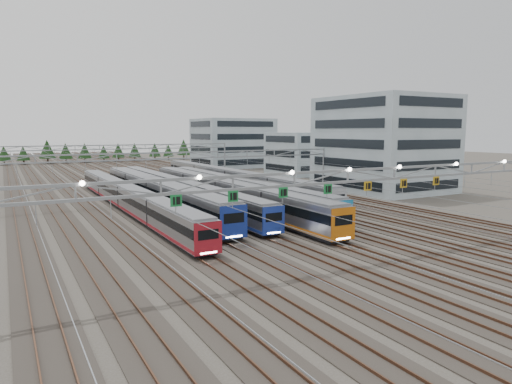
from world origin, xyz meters
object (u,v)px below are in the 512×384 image
depot_bldg_mid (302,153)px  train_b (157,192)px  train_a (127,197)px  train_d (224,192)px  train_c (178,189)px  depot_bldg_south (383,144)px  gantry_far (123,151)px  gantry_near (348,179)px  train_e (237,188)px  gantry_mid (187,161)px  train_f (232,179)px  depot_bldg_north (233,143)px

depot_bldg_mid → train_b: bearing=-146.1°
train_a → depot_bldg_mid: depot_bldg_mid is taller
train_d → train_c: bearing=120.1°
depot_bldg_south → gantry_far: bearing=125.7°
gantry_far → gantry_near: bearing=-90.0°
train_d → train_e: size_ratio=1.03×
train_e → gantry_mid: (-6.75, 5.06, 4.39)m
gantry_mid → depot_bldg_mid: (42.12, 27.55, -0.95)m
train_b → gantry_far: (6.75, 50.24, 4.16)m
train_d → depot_bldg_mid: depot_bldg_mid is taller
train_f → train_b: bearing=-147.5°
train_b → train_e: train_b is taller
train_a → depot_bldg_north: (48.71, 65.13, 5.57)m
train_e → depot_bldg_south: 31.07m
train_c → train_f: (13.50, 8.09, 0.16)m
gantry_mid → depot_bldg_south: depot_bldg_south is taller
gantry_far → depot_bldg_mid: depot_bldg_mid is taller
train_c → train_d: size_ratio=1.08×
depot_bldg_north → gantry_mid: bearing=-122.4°
train_f → train_a: bearing=-151.5°
depot_bldg_south → depot_bldg_mid: (5.09, 34.04, -3.38)m
train_f → gantry_far: 40.59m
gantry_near → gantry_mid: size_ratio=1.00×
train_e → depot_bldg_mid: (35.37, 32.61, 3.44)m
gantry_near → depot_bldg_mid: depot_bldg_mid is taller
train_f → gantry_mid: gantry_mid is taller
train_e → train_b: bearing=-179.2°
train_e → depot_bldg_north: size_ratio=2.42×
gantry_mid → depot_bldg_mid: size_ratio=3.52×
gantry_near → train_a: bearing=108.2°
train_b → gantry_mid: size_ratio=0.92×
gantry_mid → gantry_far: bearing=90.0°
train_c → depot_bldg_mid: bearing=33.5°
train_b → depot_bldg_north: bearing=55.5°
train_f → gantry_mid: bearing=-151.0°
train_a → train_c: 9.90m
train_d → depot_bldg_south: bearing=5.2°
train_e → gantry_near: (-6.80, -35.06, 5.09)m
train_b → train_e: 13.50m
train_c → gantry_mid: (2.25, 1.86, 4.39)m
train_d → train_b: bearing=154.0°
train_f → depot_bldg_mid: depot_bldg_mid is taller
gantry_mid → gantry_far: same height
train_c → depot_bldg_south: (39.28, -4.63, 6.82)m
gantry_mid → depot_bldg_mid: bearing=33.2°
train_a → depot_bldg_north: depot_bldg_north is taller
train_a → train_f: (22.50, 12.22, 0.20)m
train_a → train_f: bearing=28.5°
gantry_mid → depot_bldg_north: depot_bldg_north is taller
train_e → depot_bldg_mid: size_ratio=3.32×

